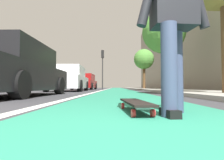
{
  "coord_description": "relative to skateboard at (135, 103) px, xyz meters",
  "views": [
    {
      "loc": [
        -0.35,
        0.16,
        0.26
      ],
      "look_at": [
        12.92,
        0.46,
        0.76
      ],
      "focal_mm": 28.93,
      "sensor_mm": 36.0,
      "label": 1
    }
  ],
  "objects": [
    {
      "name": "parked_car_far",
      "position": [
        15.5,
        3.25,
        0.61
      ],
      "size": [
        4.48,
        2.04,
        1.48
      ],
      "color": "maroon",
      "rests_on": "ground"
    },
    {
      "name": "skateboard",
      "position": [
        0.0,
        0.0,
        0.0
      ],
      "size": [
        0.86,
        0.29,
        0.11
      ],
      "color": "red",
      "rests_on": "ground"
    },
    {
      "name": "lane_stripe_white",
      "position": [
        18.5,
        1.22,
        -0.09
      ],
      "size": [
        52.0,
        0.16,
        0.01
      ],
      "primitive_type": "cube",
      "color": "silver",
      "rests_on": "ground"
    },
    {
      "name": "traffic_light",
      "position": [
        16.89,
        1.62,
        2.74
      ],
      "size": [
        0.33,
        0.28,
        4.09
      ],
      "color": "#2D2D2D",
      "rests_on": "ground"
    },
    {
      "name": "ground_plane",
      "position": [
        8.5,
        0.04,
        -0.09
      ],
      "size": [
        80.0,
        80.0,
        0.0
      ],
      "primitive_type": "plane",
      "color": "#38383D"
    },
    {
      "name": "parked_car_near",
      "position": [
        3.12,
        3.03,
        0.6
      ],
      "size": [
        4.31,
        1.93,
        1.46
      ],
      "color": "black",
      "rests_on": "ground"
    },
    {
      "name": "parked_car_mid",
      "position": [
        8.86,
        3.05,
        0.61
      ],
      "size": [
        4.29,
        2.12,
        1.48
      ],
      "color": "silver",
      "rests_on": "ground"
    },
    {
      "name": "skater_person",
      "position": [
        -0.15,
        -0.35,
        0.84
      ],
      "size": [
        0.48,
        0.72,
        1.64
      ],
      "color": "#384260",
      "rests_on": "ground"
    },
    {
      "name": "building_facade",
      "position": [
        20.5,
        -6.28,
        6.09
      ],
      "size": [
        40.0,
        1.2,
        12.36
      ],
      "primitive_type": "cube",
      "color": "gray",
      "rests_on": "ground"
    },
    {
      "name": "bike_lane_paint",
      "position": [
        22.5,
        0.04,
        -0.09
      ],
      "size": [
        56.0,
        2.06,
        0.0
      ],
      "primitive_type": "cube",
      "color": "#288466",
      "rests_on": "ground"
    },
    {
      "name": "sidewalk_curb",
      "position": [
        16.5,
        -3.2,
        -0.04
      ],
      "size": [
        52.0,
        3.2,
        0.1
      ],
      "primitive_type": "cube",
      "color": "#9E9B93",
      "rests_on": "ground"
    },
    {
      "name": "street_tree_far",
      "position": [
        17.55,
        -2.8,
        3.11
      ],
      "size": [
        2.16,
        2.16,
        4.33
      ],
      "color": "brown",
      "rests_on": "ground"
    },
    {
      "name": "street_tree_mid",
      "position": [
        9.44,
        -2.8,
        3.61
      ],
      "size": [
        2.7,
        2.7,
        5.07
      ],
      "color": "brown",
      "rests_on": "ground"
    }
  ]
}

